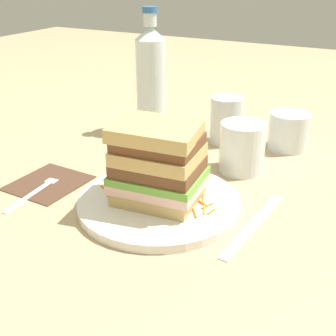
% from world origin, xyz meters
% --- Properties ---
extents(ground_plane, '(3.00, 3.00, 0.00)m').
position_xyz_m(ground_plane, '(0.00, 0.00, 0.00)').
color(ground_plane, tan).
extents(main_plate, '(0.25, 0.25, 0.01)m').
position_xyz_m(main_plate, '(0.01, -0.01, 0.01)').
color(main_plate, white).
rests_on(main_plate, ground_plane).
extents(sandwich, '(0.14, 0.12, 0.13)m').
position_xyz_m(sandwich, '(0.01, -0.01, 0.07)').
color(sandwich, tan).
rests_on(sandwich, main_plate).
extents(carrot_shred_0, '(0.02, 0.02, 0.00)m').
position_xyz_m(carrot_shred_0, '(-0.05, -0.03, 0.02)').
color(carrot_shred_0, orange).
rests_on(carrot_shred_0, main_plate).
extents(carrot_shred_1, '(0.02, 0.01, 0.00)m').
position_xyz_m(carrot_shred_1, '(-0.06, -0.04, 0.02)').
color(carrot_shred_1, orange).
rests_on(carrot_shred_1, main_plate).
extents(carrot_shred_2, '(0.02, 0.01, 0.00)m').
position_xyz_m(carrot_shred_2, '(-0.05, -0.01, 0.02)').
color(carrot_shred_2, orange).
rests_on(carrot_shred_2, main_plate).
extents(carrot_shred_3, '(0.02, 0.01, 0.00)m').
position_xyz_m(carrot_shred_3, '(-0.08, -0.03, 0.02)').
color(carrot_shred_3, orange).
rests_on(carrot_shred_3, main_plate).
extents(carrot_shred_4, '(0.00, 0.03, 0.00)m').
position_xyz_m(carrot_shred_4, '(-0.05, -0.01, 0.02)').
color(carrot_shred_4, orange).
rests_on(carrot_shred_4, main_plate).
extents(carrot_shred_5, '(0.01, 0.03, 0.00)m').
position_xyz_m(carrot_shred_5, '(0.07, 0.02, 0.02)').
color(carrot_shred_5, orange).
rests_on(carrot_shred_5, main_plate).
extents(carrot_shred_6, '(0.01, 0.02, 0.00)m').
position_xyz_m(carrot_shred_6, '(0.08, -0.00, 0.02)').
color(carrot_shred_6, orange).
rests_on(carrot_shred_6, main_plate).
extents(carrot_shred_7, '(0.01, 0.02, 0.00)m').
position_xyz_m(carrot_shred_7, '(0.10, -0.01, 0.02)').
color(carrot_shred_7, orange).
rests_on(carrot_shred_7, main_plate).
extents(carrot_shred_8, '(0.03, 0.02, 0.00)m').
position_xyz_m(carrot_shred_8, '(0.07, 0.01, 0.02)').
color(carrot_shred_8, orange).
rests_on(carrot_shred_8, main_plate).
extents(carrot_shred_9, '(0.02, 0.03, 0.00)m').
position_xyz_m(carrot_shred_9, '(0.07, -0.03, 0.02)').
color(carrot_shred_9, orange).
rests_on(carrot_shred_9, main_plate).
extents(carrot_shred_10, '(0.01, 0.03, 0.00)m').
position_xyz_m(carrot_shred_10, '(0.08, -0.01, 0.02)').
color(carrot_shred_10, orange).
rests_on(carrot_shred_10, main_plate).
extents(napkin_dark, '(0.12, 0.13, 0.00)m').
position_xyz_m(napkin_dark, '(-0.20, -0.03, 0.00)').
color(napkin_dark, '#4C3323').
rests_on(napkin_dark, ground_plane).
extents(fork, '(0.03, 0.17, 0.00)m').
position_xyz_m(fork, '(-0.20, -0.05, 0.00)').
color(fork, silver).
rests_on(fork, napkin_dark).
extents(knife, '(0.03, 0.20, 0.00)m').
position_xyz_m(knife, '(0.15, -0.00, 0.00)').
color(knife, silver).
rests_on(knife, ground_plane).
extents(juice_glass, '(0.08, 0.08, 0.09)m').
position_xyz_m(juice_glass, '(0.08, 0.17, 0.04)').
color(juice_glass, white).
rests_on(juice_glass, ground_plane).
extents(water_bottle, '(0.06, 0.06, 0.26)m').
position_xyz_m(water_bottle, '(-0.17, 0.28, 0.12)').
color(water_bottle, silver).
rests_on(water_bottle, ground_plane).
extents(empty_tumbler_0, '(0.08, 0.08, 0.07)m').
position_xyz_m(empty_tumbler_0, '(0.12, 0.32, 0.04)').
color(empty_tumbler_0, silver).
rests_on(empty_tumbler_0, ground_plane).
extents(empty_tumbler_1, '(0.07, 0.07, 0.10)m').
position_xyz_m(empty_tumbler_1, '(0.00, 0.29, 0.05)').
color(empty_tumbler_1, silver).
rests_on(empty_tumbler_1, ground_plane).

